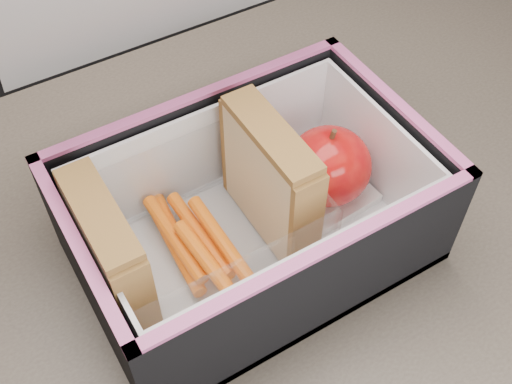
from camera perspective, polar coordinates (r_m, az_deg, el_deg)
kitchen_table at (r=0.68m, az=-2.52°, el=-5.99°), size 1.20×0.80×0.75m
lunch_bag at (r=0.52m, az=-0.64°, el=-0.95°), size 0.29×0.28×0.27m
plastic_tub at (r=0.52m, az=-5.38°, el=-3.53°), size 0.19×0.13×0.08m
sandwich_left at (r=0.50m, az=-12.79°, el=-5.51°), size 0.03×0.10×0.11m
sandwich_right at (r=0.53m, az=1.24°, el=1.07°), size 0.03×0.10×0.12m
carrot_sticks at (r=0.54m, az=-5.95°, el=-4.35°), size 0.05×0.16×0.03m
paper_napkin at (r=0.60m, az=6.02°, el=0.21°), size 0.08×0.08×0.01m
red_apple at (r=0.56m, az=6.49°, el=2.31°), size 0.08×0.08×0.08m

